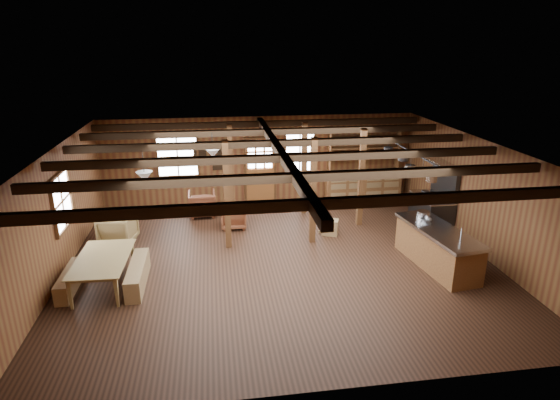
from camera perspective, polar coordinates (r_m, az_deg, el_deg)
name	(u,v)px	position (r m, az deg, el deg)	size (l,w,h in m)	color
room	(280,206)	(10.90, 0.03, -0.77)	(10.04, 9.04, 2.84)	black
ceiling_joists	(279,151)	(10.70, -0.11, 6.01)	(9.80, 8.82, 0.18)	black
timber_posts	(288,180)	(12.93, 0.96, 2.43)	(3.95, 2.35, 2.80)	#492A14
back_door	(260,176)	(15.26, -2.42, 2.99)	(1.02, 0.08, 2.15)	brown
window_back_left	(177,157)	(15.05, -12.39, 5.17)	(1.32, 0.06, 1.32)	white
window_back_right	(300,153)	(15.27, 2.42, 5.80)	(1.02, 0.06, 1.32)	white
window_left	(61,201)	(11.72, -25.11, -0.16)	(0.14, 1.24, 1.32)	white
notice_boards	(213,154)	(15.00, -8.19, 5.53)	(1.08, 0.03, 0.90)	beige
back_counter	(363,182)	(15.81, 10.05, 2.23)	(2.55, 0.60, 2.45)	brown
pendant_lamps	(182,164)	(11.52, -11.89, 4.35)	(1.86, 2.36, 0.66)	#2B2B2D
pot_rack	(407,161)	(11.83, 15.25, 4.64)	(0.39, 3.00, 0.45)	#2B2B2D
kitchen_island	(437,247)	(11.59, 18.62, -5.48)	(1.21, 2.60, 1.20)	brown
step_stool	(330,227)	(12.89, 6.13, -3.31)	(0.48, 0.34, 0.43)	olive
commercial_range	(433,205)	(14.01, 18.18, -0.63)	(0.78, 1.50, 1.85)	#2B2B2D
dining_table	(106,272)	(10.85, -20.46, -8.25)	(1.94, 1.08, 0.68)	olive
bench_wall	(70,280)	(11.10, -24.20, -8.92)	(0.28, 1.48, 0.41)	olive
bench_aisle	(138,274)	(10.77, -16.96, -8.67)	(0.32, 1.72, 0.47)	olive
armchair_a	(202,204)	(14.33, -9.46, -0.46)	(0.80, 0.82, 0.75)	brown
armchair_b	(233,217)	(13.33, -5.70, -2.05)	(0.69, 0.71, 0.64)	brown
armchair_c	(118,229)	(12.95, -19.15, -3.36)	(0.84, 0.86, 0.79)	olive
counter_pot	(423,215)	(11.94, 17.04, -1.73)	(0.31, 0.31, 0.18)	#B4B7BC
bowl	(426,220)	(11.80, 17.38, -2.32)	(0.27, 0.27, 0.07)	silver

